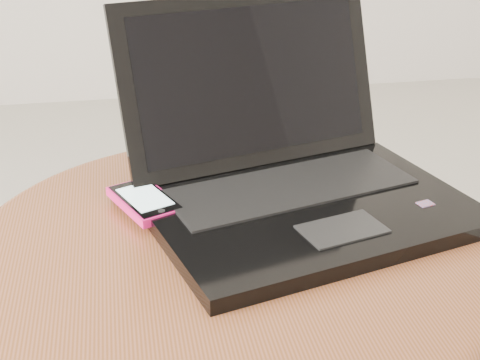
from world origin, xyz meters
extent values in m
cylinder|color=brown|center=(-0.04, -0.05, 0.48)|extent=(0.60, 0.60, 0.03)
torus|color=brown|center=(-0.04, -0.05, 0.48)|extent=(0.63, 0.63, 0.03)
cube|color=black|center=(0.07, -0.02, 0.51)|extent=(0.44, 0.35, 0.02)
cube|color=black|center=(0.05, 0.03, 0.52)|extent=(0.34, 0.19, 0.00)
cube|color=black|center=(0.09, -0.09, 0.52)|extent=(0.11, 0.08, 0.00)
cube|color=red|center=(0.21, -0.04, 0.52)|extent=(0.02, 0.02, 0.00)
cube|color=black|center=(0.02, 0.14, 0.63)|extent=(0.38, 0.17, 0.22)
cube|color=black|center=(0.03, 0.14, 0.63)|extent=(0.33, 0.14, 0.19)
cube|color=black|center=(-0.12, 0.04, 0.50)|extent=(0.11, 0.13, 0.01)
cube|color=#AF2A64|center=(-0.15, 0.09, 0.51)|extent=(0.06, 0.03, 0.00)
cube|color=#F51A79|center=(-0.13, 0.03, 0.51)|extent=(0.10, 0.12, 0.01)
cube|color=black|center=(-0.13, 0.03, 0.52)|extent=(0.09, 0.11, 0.00)
cube|color=silver|center=(-0.13, 0.03, 0.52)|extent=(0.07, 0.09, 0.00)
cylinder|color=black|center=(-0.12, -0.01, 0.52)|extent=(0.01, 0.01, 0.00)
camera|label=1|loc=(-0.15, -0.74, 0.91)|focal=51.30mm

